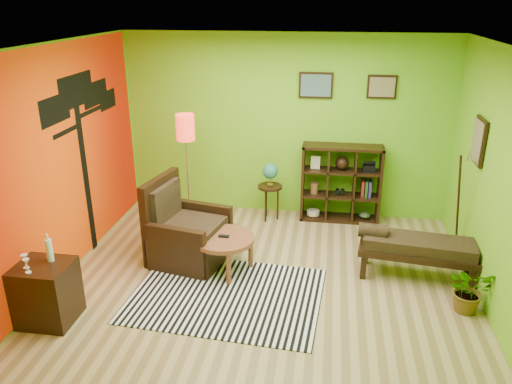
# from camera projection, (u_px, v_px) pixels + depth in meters

# --- Properties ---
(ground) EXTENTS (5.00, 5.00, 0.00)m
(ground) POSITION_uv_depth(u_px,v_px,m) (265.00, 283.00, 6.10)
(ground) COLOR tan
(ground) RESTS_ON ground
(room_shell) EXTENTS (5.04, 4.54, 2.82)m
(room_shell) POSITION_uv_depth(u_px,v_px,m) (258.00, 140.00, 5.47)
(room_shell) COLOR #70BF1A
(room_shell) RESTS_ON ground
(zebra_rug) EXTENTS (2.30, 1.77, 0.01)m
(zebra_rug) POSITION_uv_depth(u_px,v_px,m) (227.00, 295.00, 5.85)
(zebra_rug) COLOR white
(zebra_rug) RESTS_ON ground
(coffee_table) EXTENTS (0.77, 0.77, 0.49)m
(coffee_table) POSITION_uv_depth(u_px,v_px,m) (224.00, 242.00, 6.25)
(coffee_table) COLOR brown
(coffee_table) RESTS_ON ground
(armchair) EXTENTS (1.08, 1.07, 1.11)m
(armchair) POSITION_uv_depth(u_px,v_px,m) (186.00, 235.00, 6.56)
(armchair) COLOR black
(armchair) RESTS_ON ground
(side_cabinet) EXTENTS (0.57, 0.52, 0.99)m
(side_cabinet) POSITION_uv_depth(u_px,v_px,m) (46.00, 292.00, 5.30)
(side_cabinet) COLOR black
(side_cabinet) RESTS_ON ground
(floor_lamp) EXTENTS (0.27, 0.27, 1.78)m
(floor_lamp) POSITION_uv_depth(u_px,v_px,m) (186.00, 138.00, 6.88)
(floor_lamp) COLOR silver
(floor_lamp) RESTS_ON ground
(globe_table) EXTENTS (0.38, 0.38, 0.91)m
(globe_table) POSITION_uv_depth(u_px,v_px,m) (270.00, 178.00, 7.60)
(globe_table) COLOR black
(globe_table) RESTS_ON ground
(cube_shelf) EXTENTS (1.20, 0.35, 1.20)m
(cube_shelf) POSITION_uv_depth(u_px,v_px,m) (342.00, 184.00, 7.63)
(cube_shelf) COLOR black
(cube_shelf) RESTS_ON ground
(bench) EXTENTS (1.47, 0.67, 0.66)m
(bench) POSITION_uv_depth(u_px,v_px,m) (415.00, 247.00, 6.09)
(bench) COLOR black
(bench) RESTS_ON ground
(potted_plant) EXTENTS (0.61, 0.65, 0.41)m
(potted_plant) POSITION_uv_depth(u_px,v_px,m) (468.00, 294.00, 5.50)
(potted_plant) COLOR #26661E
(potted_plant) RESTS_ON ground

